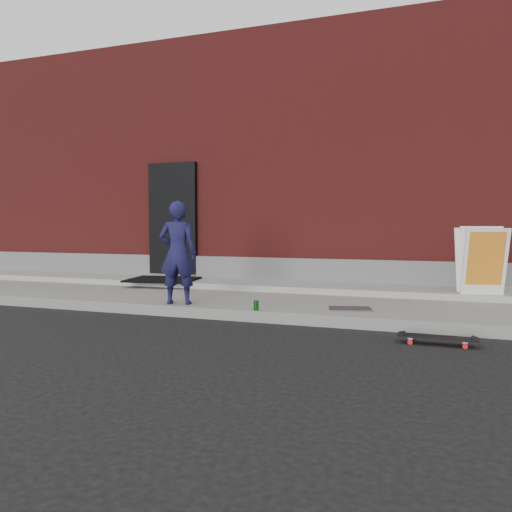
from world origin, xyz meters
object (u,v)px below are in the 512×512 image
at_px(child, 178,253).
at_px(soda_can, 256,306).
at_px(skateboard, 437,338).
at_px(pizza_sign, 481,260).

height_order(child, soda_can, child).
relative_size(child, skateboard, 1.86).
xyz_separation_m(child, soda_can, (1.23, -0.15, -0.66)).
bearing_deg(pizza_sign, child, -156.43).
height_order(skateboard, pizza_sign, pizza_sign).
distance_m(child, pizza_sign, 4.45).
xyz_separation_m(skateboard, pizza_sign, (0.62, 2.47, 0.68)).
bearing_deg(skateboard, pizza_sign, 75.94).
height_order(child, skateboard, child).
bearing_deg(child, pizza_sign, -170.84).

